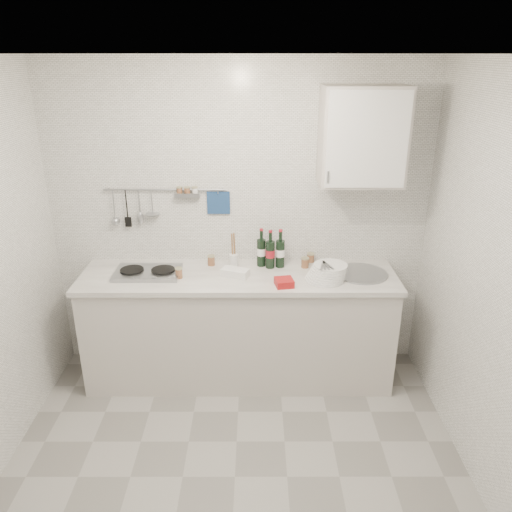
# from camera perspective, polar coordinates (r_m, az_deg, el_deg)

# --- Properties ---
(floor) EXTENTS (3.00, 3.00, 0.00)m
(floor) POSITION_cam_1_polar(r_m,az_deg,el_deg) (3.48, -2.43, -23.90)
(floor) COLOR slate
(floor) RESTS_ON ground
(ceiling) EXTENTS (3.00, 3.00, 0.00)m
(ceiling) POSITION_cam_1_polar(r_m,az_deg,el_deg) (2.41, -3.45, 22.07)
(ceiling) COLOR silver
(ceiling) RESTS_ON back_wall
(back_wall) EXTENTS (3.00, 0.02, 2.50)m
(back_wall) POSITION_cam_1_polar(r_m,az_deg,el_deg) (4.01, -1.94, 3.96)
(back_wall) COLOR silver
(back_wall) RESTS_ON floor
(wall_right) EXTENTS (0.02, 2.80, 2.50)m
(wall_right) POSITION_cam_1_polar(r_m,az_deg,el_deg) (3.04, 26.78, -4.72)
(wall_right) COLOR silver
(wall_right) RESTS_ON floor
(counter) EXTENTS (2.44, 0.64, 0.96)m
(counter) POSITION_cam_1_polar(r_m,az_deg,el_deg) (4.08, -1.83, -8.34)
(counter) COLOR #BAB3AC
(counter) RESTS_ON floor
(wall_rail) EXTENTS (0.98, 0.09, 0.34)m
(wall_rail) POSITION_cam_1_polar(r_m,az_deg,el_deg) (3.99, -10.62, 6.14)
(wall_rail) COLOR #93969B
(wall_rail) RESTS_ON back_wall
(wall_cabinet) EXTENTS (0.60, 0.38, 0.70)m
(wall_cabinet) POSITION_cam_1_polar(r_m,az_deg,el_deg) (3.75, 12.08, 13.22)
(wall_cabinet) COLOR #BAB3AC
(wall_cabinet) RESTS_ON back_wall
(plate_stack_hob) EXTENTS (0.26, 0.26, 0.02)m
(plate_stack_hob) POSITION_cam_1_polar(r_m,az_deg,el_deg) (3.97, -13.86, -1.81)
(plate_stack_hob) COLOR #4862A3
(plate_stack_hob) RESTS_ON counter
(plate_stack_sink) EXTENTS (0.32, 0.30, 0.12)m
(plate_stack_sink) POSITION_cam_1_polar(r_m,az_deg,el_deg) (3.79, 8.16, -1.87)
(plate_stack_sink) COLOR white
(plate_stack_sink) RESTS_ON counter
(wine_bottles) EXTENTS (0.22, 0.11, 0.31)m
(wine_bottles) POSITION_cam_1_polar(r_m,az_deg,el_deg) (3.93, 1.68, 0.87)
(wine_bottles) COLOR black
(wine_bottles) RESTS_ON counter
(butter_dish) EXTENTS (0.23, 0.17, 0.06)m
(butter_dish) POSITION_cam_1_polar(r_m,az_deg,el_deg) (3.81, -2.40, -1.92)
(butter_dish) COLOR white
(butter_dish) RESTS_ON counter
(strawberry_punnet) EXTENTS (0.15, 0.15, 0.05)m
(strawberry_punnet) POSITION_cam_1_polar(r_m,az_deg,el_deg) (3.66, 3.24, -3.04)
(strawberry_punnet) COLOR #B3131E
(strawberry_punnet) RESTS_ON counter
(utensil_crock) EXTENTS (0.07, 0.07, 0.29)m
(utensil_crock) POSITION_cam_1_polar(r_m,az_deg,el_deg) (3.97, -2.59, -0.30)
(utensil_crock) COLOR white
(utensil_crock) RESTS_ON counter
(jar_a) EXTENTS (0.06, 0.06, 0.08)m
(jar_a) POSITION_cam_1_polar(r_m,az_deg,el_deg) (4.02, -5.14, -0.49)
(jar_a) COLOR brown
(jar_a) RESTS_ON counter
(jar_b) EXTENTS (0.06, 0.06, 0.07)m
(jar_b) POSITION_cam_1_polar(r_m,az_deg,el_deg) (4.09, 6.26, -0.16)
(jar_b) COLOR brown
(jar_b) RESTS_ON counter
(jar_c) EXTENTS (0.06, 0.06, 0.08)m
(jar_c) POSITION_cam_1_polar(r_m,az_deg,el_deg) (3.98, 5.63, -0.73)
(jar_c) COLOR brown
(jar_c) RESTS_ON counter
(jar_d) EXTENTS (0.06, 0.06, 0.08)m
(jar_d) POSITION_cam_1_polar(r_m,az_deg,el_deg) (3.82, -8.81, -1.91)
(jar_d) COLOR brown
(jar_d) RESTS_ON counter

